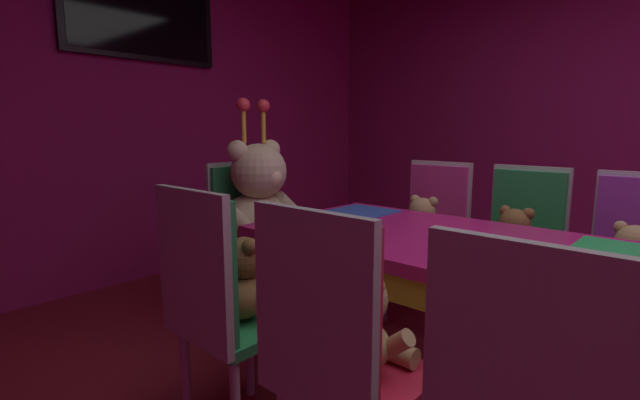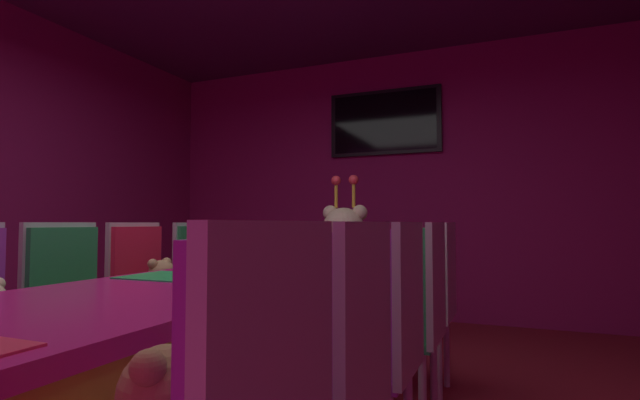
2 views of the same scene
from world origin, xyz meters
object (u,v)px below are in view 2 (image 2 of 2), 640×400
(chair_right_4, at_px, (436,290))
(wall_tv, at_px, (384,122))
(teddy_left_4, at_px, (219,278))
(chair_right_1, at_px, (338,369))
(banquet_table, at_px, (205,299))
(teddy_right_3, at_px, (389,303))
(chair_left_4, at_px, (202,277))
(teddy_right_2, at_px, (351,325))
(chair_right_3, at_px, (420,305))
(teddy_right_4, at_px, (410,288))
(throne_chair, at_px, (350,270))
(chair_left_3, at_px, (143,287))
(teddy_right_1, at_px, (289,373))
(teddy_left_3, at_px, (162,289))
(chair_left_2, at_px, (70,301))
(chair_right_2, at_px, (388,327))
(king_teddy_bear, at_px, (343,253))

(chair_right_4, relative_size, wall_tv, 0.83)
(teddy_left_4, bearing_deg, chair_right_1, -47.39)
(banquet_table, bearing_deg, teddy_right_3, 38.55)
(chair_left_4, bearing_deg, teddy_right_3, -19.86)
(teddy_left_4, height_order, teddy_right_2, teddy_left_4)
(chair_right_3, xyz_separation_m, chair_right_4, (-0.01, 0.54, 0.00))
(chair_right_1, bearing_deg, chair_left_4, -44.66)
(teddy_right_3, bearing_deg, teddy_right_4, -89.25)
(throne_chair, height_order, wall_tv, wall_tv)
(chair_left_3, height_order, chair_right_3, same)
(teddy_right_1, height_order, chair_right_3, chair_right_3)
(teddy_right_2, bearing_deg, teddy_right_1, 90.17)
(teddy_left_3, xyz_separation_m, throne_chair, (0.68, 1.44, 0.00))
(chair_left_2, bearing_deg, wall_tv, 75.62)
(chair_right_2, bearing_deg, teddy_left_4, -35.78)
(banquet_table, height_order, chair_right_2, chair_right_2)
(teddy_left_4, xyz_separation_m, teddy_right_3, (1.35, -0.54, -0.00))
(king_teddy_bear, distance_m, wall_tv, 1.86)
(throne_chair, bearing_deg, king_teddy_bear, -0.00)
(chair_right_1, bearing_deg, teddy_right_3, -83.36)
(banquet_table, relative_size, chair_left_2, 2.86)
(banquet_table, distance_m, chair_left_4, 1.36)
(chair_left_3, distance_m, chair_right_2, 1.70)
(chair_left_2, relative_size, teddy_right_1, 3.58)
(chair_left_2, distance_m, teddy_right_4, 1.83)
(teddy_left_3, relative_size, teddy_right_4, 0.95)
(chair_right_1, height_order, king_teddy_bear, king_teddy_bear)
(teddy_right_1, relative_size, teddy_right_3, 0.80)
(teddy_left_4, bearing_deg, chair_right_3, -19.87)
(teddy_right_1, relative_size, chair_right_2, 0.28)
(king_teddy_bear, bearing_deg, teddy_left_4, -43.81)
(chair_right_1, height_order, teddy_right_2, chair_right_1)
(chair_right_3, bearing_deg, chair_right_1, 88.76)
(chair_left_2, xyz_separation_m, chair_left_3, (-0.03, 0.52, 0.00))
(chair_left_4, relative_size, teddy_right_2, 2.95)
(teddy_right_1, bearing_deg, chair_right_4, -95.64)
(chair_left_2, bearing_deg, chair_right_2, 0.93)
(chair_left_4, distance_m, throne_chair, 1.20)
(chair_right_1, xyz_separation_m, teddy_right_4, (-0.13, 1.60, 0.00))
(teddy_right_2, height_order, king_teddy_bear, king_teddy_bear)
(chair_left_3, height_order, wall_tv, wall_tv)
(teddy_left_4, distance_m, wall_tv, 2.58)
(chair_right_1, xyz_separation_m, chair_right_3, (0.02, 1.06, 0.00))
(chair_right_3, distance_m, chair_right_4, 0.54)
(teddy_right_4, height_order, throne_chair, throne_chair)
(teddy_right_4, bearing_deg, chair_left_2, 36.56)
(teddy_right_2, relative_size, teddy_right_4, 0.96)
(chair_right_3, distance_m, teddy_right_3, 0.15)
(banquet_table, relative_size, teddy_right_3, 8.20)
(chair_right_4, distance_m, king_teddy_bear, 1.09)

